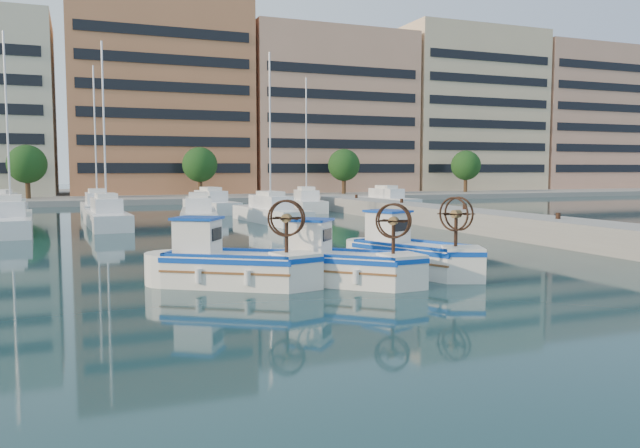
# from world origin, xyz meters

# --- Properties ---
(ground) EXTENTS (300.00, 300.00, 0.00)m
(ground) POSITION_xyz_m (0.00, 0.00, 0.00)
(ground) COLOR #1B4146
(ground) RESTS_ON ground
(quay) EXTENTS (3.00, 60.00, 1.20)m
(quay) POSITION_xyz_m (13.00, 8.00, 0.60)
(quay) COLOR gray
(quay) RESTS_ON ground
(waterfront) EXTENTS (180.00, 40.00, 25.60)m
(waterfront) POSITION_xyz_m (9.23, 65.04, 11.10)
(waterfront) COLOR gray
(waterfront) RESTS_ON ground
(yacht_marina) EXTENTS (37.49, 22.27, 11.50)m
(yacht_marina) POSITION_xyz_m (-3.04, 27.52, 0.53)
(yacht_marina) COLOR white
(yacht_marina) RESTS_ON ground
(fishing_boat_a) EXTENTS (4.46, 3.73, 2.72)m
(fishing_boat_a) POSITION_xyz_m (-4.78, 0.58, 0.75)
(fishing_boat_a) COLOR white
(fishing_boat_a) RESTS_ON ground
(fishing_boat_b) EXTENTS (4.11, 3.92, 2.61)m
(fishing_boat_b) POSITION_xyz_m (-1.47, -0.34, 0.72)
(fishing_boat_b) COLOR white
(fishing_boat_b) RESTS_ON ground
(fishing_boat_c) EXTENTS (3.26, 4.56, 2.75)m
(fishing_boat_c) POSITION_xyz_m (1.72, 0.72, 0.76)
(fishing_boat_c) COLOR white
(fishing_boat_c) RESTS_ON ground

